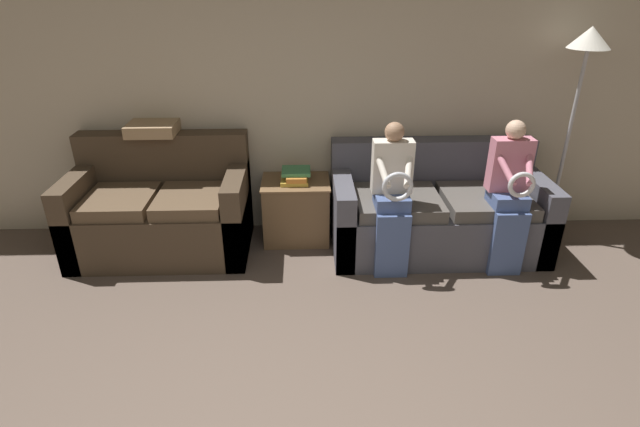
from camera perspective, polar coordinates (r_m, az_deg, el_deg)
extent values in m
cube|color=beige|center=(4.57, -4.05, 13.23)|extent=(7.97, 0.06, 2.55)
cube|color=#4C4C56|center=(4.60, 13.06, -1.29)|extent=(1.85, 0.90, 0.45)
cube|color=#4C4C56|center=(4.73, 12.61, 5.59)|extent=(1.85, 0.20, 0.47)
cube|color=#4C4C56|center=(4.40, 2.55, -0.14)|extent=(0.16, 0.90, 0.68)
cube|color=#4C4C56|center=(4.83, 22.91, 0.17)|extent=(0.16, 0.90, 0.68)
cube|color=#514C47|center=(4.30, 8.83, 1.31)|extent=(0.72, 0.66, 0.11)
cube|color=#514C47|center=(4.51, 18.41, 1.39)|extent=(0.72, 0.66, 0.11)
cube|color=#473828|center=(4.64, -17.51, -1.42)|extent=(1.51, 0.86, 0.48)
cube|color=#473828|center=(4.74, -17.35, 5.78)|extent=(1.51, 0.20, 0.52)
cube|color=#473828|center=(4.81, -25.46, -0.09)|extent=(0.16, 0.86, 0.74)
cube|color=#473828|center=(4.44, -9.34, 0.16)|extent=(0.16, 0.86, 0.74)
cube|color=brown|center=(4.52, -21.92, 1.27)|extent=(0.56, 0.62, 0.11)
cube|color=brown|center=(4.35, -14.57, 1.44)|extent=(0.56, 0.62, 0.11)
cube|color=#475B8E|center=(4.08, 8.21, -3.61)|extent=(0.27, 0.10, 0.56)
cube|color=#475B8E|center=(4.06, 8.18, 1.48)|extent=(0.27, 0.28, 0.11)
cube|color=silver|center=(4.02, 8.26, 5.37)|extent=(0.32, 0.14, 0.43)
sphere|color=#A37A5B|center=(3.93, 8.52, 9.21)|extent=(0.15, 0.15, 0.15)
torus|color=silver|center=(3.80, 8.86, 3.03)|extent=(0.24, 0.04, 0.24)
cylinder|color=silver|center=(3.87, 7.11, 5.10)|extent=(0.12, 0.31, 0.23)
cylinder|color=silver|center=(3.90, 10.10, 5.10)|extent=(0.12, 0.31, 0.23)
cube|color=#475B8E|center=(4.35, 20.59, -3.20)|extent=(0.27, 0.10, 0.56)
cube|color=#475B8E|center=(4.32, 20.62, 1.58)|extent=(0.27, 0.28, 0.11)
cube|color=#D17A8E|center=(4.29, 20.86, 5.26)|extent=(0.32, 0.14, 0.43)
sphere|color=#DBB293|center=(4.20, 21.47, 8.89)|extent=(0.15, 0.15, 0.15)
torus|color=silver|center=(4.08, 22.05, 3.05)|extent=(0.21, 0.04, 0.21)
cylinder|color=#D17A8E|center=(4.12, 20.33, 5.03)|extent=(0.13, 0.31, 0.24)
cylinder|color=#D17A8E|center=(4.20, 22.81, 4.98)|extent=(0.13, 0.31, 0.24)
cube|color=brown|center=(4.61, -2.73, 0.41)|extent=(0.59, 0.46, 0.58)
cube|color=brown|center=(4.50, -2.81, 3.63)|extent=(0.61, 0.48, 0.02)
cube|color=gold|center=(4.50, -2.93, 4.00)|extent=(0.24, 0.32, 0.04)
cube|color=orange|center=(4.47, -2.71, 4.36)|extent=(0.18, 0.28, 0.04)
cube|color=#3D8451|center=(4.47, -2.75, 4.86)|extent=(0.25, 0.23, 0.03)
cylinder|color=#2D2B28|center=(5.24, 24.43, -2.15)|extent=(0.26, 0.26, 0.02)
cylinder|color=#B7B7BC|center=(4.93, 26.24, 6.68)|extent=(0.03, 0.03, 1.69)
cone|color=silver|center=(4.75, 28.52, 17.28)|extent=(0.33, 0.33, 0.17)
cube|color=#A38460|center=(4.66, -18.46, 9.34)|extent=(0.41, 0.41, 0.10)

